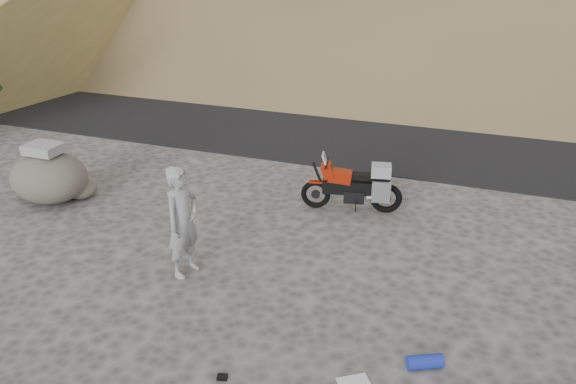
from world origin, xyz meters
TOP-DOWN VIEW (x-y plane):
  - ground at (0.00, 0.00)m, footprint 140.00×140.00m
  - road at (0.00, 9.00)m, footprint 120.00×7.00m
  - motorcycle at (0.71, 3.45)m, footprint 2.07×0.86m
  - man at (-1.40, 0.13)m, footprint 0.57×0.77m
  - boulder at (-5.55, 1.66)m, footprint 1.94×1.75m
  - small_rock at (-5.08, 2.01)m, footprint 0.82×0.75m
  - gear_blue_mat at (2.71, -0.84)m, footprint 0.51×0.38m
  - gear_glove_b at (0.29, -1.95)m, footprint 0.16×0.13m

SIDE VIEW (x-z plane):
  - ground at x=0.00m, z-range 0.00..0.00m
  - road at x=0.00m, z-range -0.03..0.03m
  - man at x=-1.40m, z-range -0.96..0.96m
  - gear_glove_b at x=0.29m, z-range 0.00..0.04m
  - gear_blue_mat at x=2.71m, z-range 0.00..0.19m
  - small_rock at x=-5.08m, z-range 0.00..0.45m
  - motorcycle at x=0.71m, z-range -0.09..1.15m
  - boulder at x=-5.55m, z-range -0.08..1.19m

